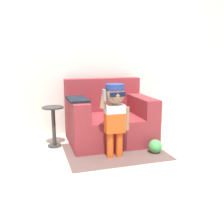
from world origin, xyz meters
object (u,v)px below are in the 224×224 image
at_px(toy_ball, 155,146).
at_px(armchair, 109,120).
at_px(side_table, 54,123).
at_px(person_child, 115,109).

bearing_deg(toy_ball, armchair, 123.44).
height_order(side_table, toy_ball, side_table).
distance_m(side_table, toy_ball, 1.38).
bearing_deg(toy_ball, person_child, 178.27).
bearing_deg(person_child, armchair, 80.27).
bearing_deg(person_child, toy_ball, -1.73).
distance_m(person_child, toy_ball, 0.74).
bearing_deg(toy_ball, side_table, 152.31).
bearing_deg(side_table, armchair, 1.19).
relative_size(armchair, side_table, 2.12).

